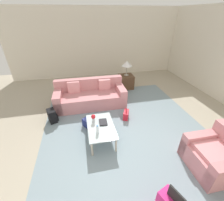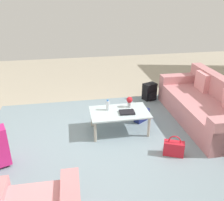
{
  "view_description": "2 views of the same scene",
  "coord_description": "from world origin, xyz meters",
  "views": [
    {
      "loc": [
        2.44,
        -0.83,
        2.8
      ],
      "look_at": [
        -0.43,
        -0.21,
        1.08
      ],
      "focal_mm": 24.0,
      "sensor_mm": 36.0,
      "label": 1
    },
    {
      "loc": [
        0.44,
        3.44,
        2.46
      ],
      "look_at": [
        -0.11,
        0.35,
        1.03
      ],
      "focal_mm": 40.0,
      "sensor_mm": 36.0,
      "label": 2
    }
  ],
  "objects": [
    {
      "name": "handbag_red",
      "position": [
        -1.11,
        0.37,
        0.13
      ],
      "size": [
        0.35,
        0.26,
        0.36
      ],
      "color": "red",
      "rests_on": "ground"
    },
    {
      "name": "couch",
      "position": [
        -2.2,
        -0.6,
        0.3
      ],
      "size": [
        0.97,
        2.33,
        0.86
      ],
      "color": "#C67F84",
      "rests_on": "ground"
    },
    {
      "name": "backpack_black",
      "position": [
        -1.4,
        -1.79,
        0.19
      ],
      "size": [
        0.35,
        0.33,
        0.4
      ],
      "color": "black",
      "rests_on": "ground"
    },
    {
      "name": "water_bottle",
      "position": [
        -0.2,
        -0.6,
        0.5
      ],
      "size": [
        0.06,
        0.06,
        0.2
      ],
      "color": "silver",
      "rests_on": "coffee_table"
    },
    {
      "name": "coffee_table_book",
      "position": [
        -0.52,
        -0.42,
        0.42
      ],
      "size": [
        0.28,
        0.21,
        0.03
      ],
      "primitive_type": "cube",
      "rotation": [
        0.0,
        0.0,
        -0.04
      ],
      "color": "black",
      "rests_on": "coffee_table"
    },
    {
      "name": "coffee_table",
      "position": [
        -0.4,
        -0.5,
        0.36
      ],
      "size": [
        1.06,
        0.65,
        0.41
      ],
      "color": "silver",
      "rests_on": "ground"
    },
    {
      "name": "flower_vase",
      "position": [
        -0.62,
        -0.65,
        0.53
      ],
      "size": [
        0.11,
        0.11,
        0.21
      ],
      "color": "#B2B7BC",
      "rests_on": "coffee_table"
    },
    {
      "name": "wall_left",
      "position": [
        -5.06,
        0.0,
        1.55
      ],
      "size": [
        0.12,
        8.0,
        3.1
      ],
      "primitive_type": "cube",
      "color": "silver",
      "rests_on": "ground"
    },
    {
      "name": "table_lamp",
      "position": [
        -3.2,
        1.0,
        1.05
      ],
      "size": [
        0.43,
        0.43,
        0.6
      ],
      "color": "#ADA899",
      "rests_on": "side_table"
    },
    {
      "name": "handbag_navy",
      "position": [
        -0.92,
        -0.81,
        0.13
      ],
      "size": [
        0.34,
        0.3,
        0.36
      ],
      "color": "navy",
      "rests_on": "ground"
    },
    {
      "name": "armchair",
      "position": [
        0.9,
        1.67,
        0.29
      ],
      "size": [
        0.96,
        0.92,
        0.84
      ],
      "color": "#C67F84",
      "rests_on": "ground"
    },
    {
      "name": "ground_plane",
      "position": [
        0.0,
        0.0,
        0.0
      ],
      "size": [
        12.0,
        12.0,
        0.0
      ],
      "primitive_type": "plane",
      "color": "#A89E89"
    },
    {
      "name": "side_table",
      "position": [
        -3.2,
        1.0,
        0.28
      ],
      "size": [
        0.56,
        0.56,
        0.57
      ],
      "primitive_type": "cube",
      "color": "#513823",
      "rests_on": "ground"
    },
    {
      "name": "area_rug",
      "position": [
        -0.6,
        0.2,
        0.0
      ],
      "size": [
        5.2,
        4.4,
        0.01
      ],
      "primitive_type": "cube",
      "color": "gray",
      "rests_on": "ground"
    }
  ]
}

